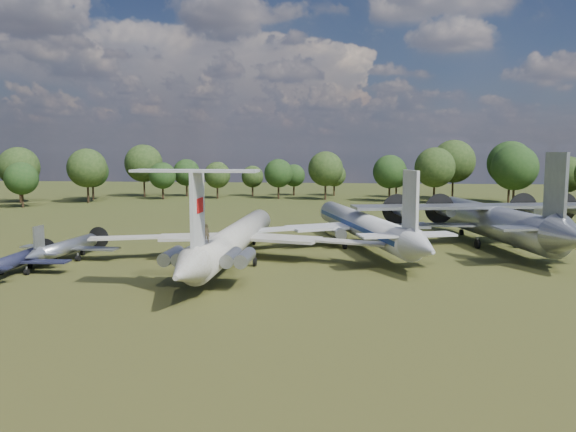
# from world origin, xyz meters

# --- Properties ---
(ground) EXTENTS (300.00, 300.00, 0.00)m
(ground) POSITION_xyz_m (0.00, 0.00, 0.00)
(ground) COLOR #274316
(ground) RESTS_ON ground
(il62_airliner) EXTENTS (35.29, 45.57, 4.42)m
(il62_airliner) POSITION_xyz_m (-0.19, -3.39, 2.21)
(il62_airliner) COLOR silver
(il62_airliner) RESTS_ON ground
(tu104_jet) EXTENTS (46.26, 53.97, 4.60)m
(tu104_jet) POSITION_xyz_m (14.61, 8.62, 2.30)
(tu104_jet) COLOR silver
(tu104_jet) RESTS_ON ground
(an12_transport) EXTENTS (45.61, 49.01, 5.53)m
(an12_transport) POSITION_xyz_m (32.07, 10.81, 2.77)
(an12_transport) COLOR #9C9EA3
(an12_transport) RESTS_ON ground
(small_prop_west) EXTENTS (11.65, 15.44, 2.19)m
(small_prop_west) POSITION_xyz_m (-21.90, -11.86, 1.10)
(small_prop_west) COLOR black
(small_prop_west) RESTS_ON ground
(small_prop_northwest) EXTENTS (13.22, 17.24, 2.40)m
(small_prop_northwest) POSITION_xyz_m (-20.14, -4.18, 1.20)
(small_prop_northwest) COLOR #97999E
(small_prop_northwest) RESTS_ON ground
(person_on_il62) EXTENTS (0.73, 0.57, 1.77)m
(person_on_il62) POSITION_xyz_m (-0.35, -15.78, 5.31)
(person_on_il62) COLOR olive
(person_on_il62) RESTS_ON il62_airliner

